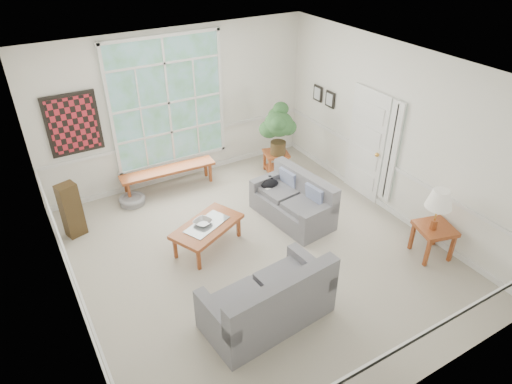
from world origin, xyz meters
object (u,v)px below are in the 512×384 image
loveseat_front (267,293)px  end_table (276,162)px  coffee_table (208,236)px  side_table (432,241)px  loveseat_right (292,199)px

loveseat_front → end_table: (2.29, 3.35, -0.22)m
coffee_table → side_table: bearing=-58.6°
loveseat_front → side_table: size_ratio=3.08×
loveseat_right → side_table: size_ratio=2.74×
end_table → loveseat_front: bearing=-124.4°
loveseat_right → end_table: loveseat_right is taller
loveseat_right → side_table: loveseat_right is taller
coffee_table → end_table: end_table is taller
loveseat_right → side_table: bearing=-62.6°
loveseat_front → end_table: size_ratio=3.57×
side_table → end_table: bearing=101.1°
end_table → side_table: 3.60m
loveseat_front → end_table: 4.06m
coffee_table → side_table: 3.60m
side_table → loveseat_front: bearing=176.5°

